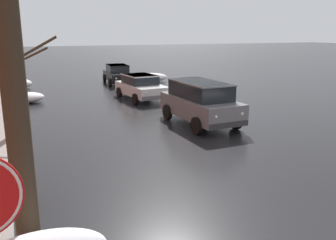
# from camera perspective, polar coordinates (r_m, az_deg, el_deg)

# --- Properties ---
(snow_bank_mid_block_left) EXTENTS (1.76, 1.48, 0.69)m
(snow_bank_mid_block_left) POSITION_cam_1_polar(r_m,az_deg,el_deg) (26.65, -22.79, 5.33)
(snow_bank_mid_block_left) COLOR white
(snow_bank_mid_block_left) RESTS_ON ground
(snow_bank_near_corner_right) EXTENTS (2.75, 1.30, 0.75)m
(snow_bank_near_corner_right) POSITION_cam_1_polar(r_m,az_deg,el_deg) (27.83, -2.94, 6.76)
(snow_bank_near_corner_right) COLOR white
(snow_bank_near_corner_right) RESTS_ON ground
(snow_bank_along_right_kerb) EXTENTS (2.16, 1.38, 0.64)m
(snow_bank_along_right_kerb) POSITION_cam_1_polar(r_m,az_deg,el_deg) (21.21, -22.22, 3.31)
(snow_bank_along_right_kerb) COLOR white
(snow_bank_along_right_kerb) RESTS_ON ground
(snow_bank_far_right_pile) EXTENTS (2.22, 0.92, 0.86)m
(snow_bank_far_right_pile) POSITION_cam_1_polar(r_m,az_deg,el_deg) (20.78, 5.37, 4.40)
(snow_bank_far_right_pile) COLOR white
(snow_bank_far_right_pile) RESTS_ON ground
(bare_tree_at_the_corner) EXTENTS (2.44, 1.87, 6.56)m
(bare_tree_at_the_corner) POSITION_cam_1_polar(r_m,az_deg,el_deg) (6.41, -24.09, 8.75)
(bare_tree_at_the_corner) COLOR #382B1E
(bare_tree_at_the_corner) RESTS_ON ground
(bare_tree_second_along_sidewalk) EXTENTS (3.94, 2.69, 5.14)m
(bare_tree_second_along_sidewalk) POSITION_cam_1_polar(r_m,az_deg,el_deg) (14.10, -24.01, 8.36)
(bare_tree_second_along_sidewalk) COLOR #423323
(bare_tree_second_along_sidewalk) RESTS_ON ground
(suv_grey_approaching_near_lane) EXTENTS (2.08, 4.35, 1.82)m
(suv_grey_approaching_near_lane) POSITION_cam_1_polar(r_m,az_deg,el_deg) (15.05, 5.15, 3.01)
(suv_grey_approaching_near_lane) COLOR slate
(suv_grey_approaching_near_lane) RESTS_ON ground
(sedan_white_parked_kerbside_close) EXTENTS (2.21, 4.15, 1.42)m
(sedan_white_parked_kerbside_close) POSITION_cam_1_polar(r_m,az_deg,el_deg) (20.77, -4.35, 5.38)
(sedan_white_parked_kerbside_close) COLOR silver
(sedan_white_parked_kerbside_close) RESTS_ON ground
(sedan_black_parked_kerbside_mid) EXTENTS (2.13, 4.44, 1.42)m
(sedan_black_parked_kerbside_mid) POSITION_cam_1_polar(r_m,az_deg,el_deg) (27.29, -8.02, 7.33)
(sedan_black_parked_kerbside_mid) COLOR black
(sedan_black_parked_kerbside_mid) RESTS_ON ground
(fire_hydrant) EXTENTS (0.42, 0.22, 0.71)m
(fire_hydrant) POSITION_cam_1_polar(r_m,az_deg,el_deg) (10.68, -22.34, -6.09)
(fire_hydrant) COLOR #B21E19
(fire_hydrant) RESTS_ON ground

